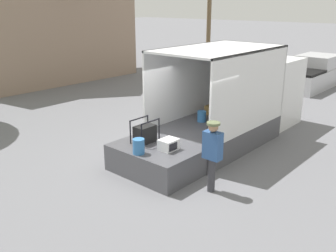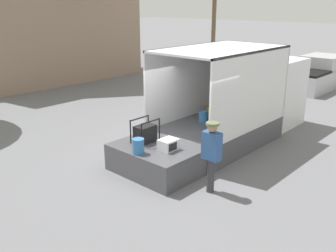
{
  "view_description": "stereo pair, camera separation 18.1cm",
  "coord_description": "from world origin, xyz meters",
  "views": [
    {
      "loc": [
        -7.41,
        -6.32,
        4.33
      ],
      "look_at": [
        -0.49,
        -0.2,
        1.28
      ],
      "focal_mm": 40.0,
      "sensor_mm": 36.0,
      "label": 1
    },
    {
      "loc": [
        -7.29,
        -6.45,
        4.33
      ],
      "look_at": [
        -0.49,
        -0.2,
        1.28
      ],
      "focal_mm": 40.0,
      "sensor_mm": 36.0,
      "label": 2
    }
  ],
  "objects": [
    {
      "name": "orange_bucket",
      "position": [
        -1.38,
        -0.01,
        0.92
      ],
      "size": [
        0.3,
        0.3,
        0.39
      ],
      "color": "#3370B2",
      "rests_on": "tailgate_deck"
    },
    {
      "name": "ground_plane",
      "position": [
        0.0,
        0.0,
        0.0
      ],
      "size": [
        160.0,
        160.0,
        0.0
      ],
      "primitive_type": "plane",
      "color": "slate"
    },
    {
      "name": "utility_pole",
      "position": [
        13.34,
        8.44,
        4.23
      ],
      "size": [
        1.8,
        0.28,
        8.14
      ],
      "color": "brown",
      "rests_on": "ground"
    },
    {
      "name": "box_truck",
      "position": [
        3.75,
        0.0,
        1.02
      ],
      "size": [
        6.16,
        2.4,
        3.06
      ],
      "color": "white",
      "rests_on": "ground"
    },
    {
      "name": "microwave",
      "position": [
        -0.68,
        -0.4,
        0.87
      ],
      "size": [
        0.47,
        0.4,
        0.28
      ],
      "color": "white",
      "rests_on": "tailgate_deck"
    },
    {
      "name": "portable_generator",
      "position": [
        -0.68,
        0.45,
        0.97
      ],
      "size": [
        0.7,
        0.46,
        0.65
      ],
      "color": "black",
      "rests_on": "tailgate_deck"
    },
    {
      "name": "pickup_truck_silver",
      "position": [
        12.7,
        1.06,
        0.68
      ],
      "size": [
        5.18,
        1.95,
        1.65
      ],
      "color": "#B7B7BC",
      "rests_on": "ground"
    },
    {
      "name": "worker_person",
      "position": [
        -0.66,
        -1.74,
        1.07
      ],
      "size": [
        0.31,
        0.44,
        1.74
      ],
      "color": "#38383D",
      "rests_on": "ground"
    },
    {
      "name": "house_backdrop",
      "position": [
        4.49,
        14.63,
        4.18
      ],
      "size": [
        10.15,
        7.22,
        8.21
      ],
      "color": "gray",
      "rests_on": "ground"
    },
    {
      "name": "tailgate_deck",
      "position": [
        -0.79,
        0.0,
        0.36
      ],
      "size": [
        1.57,
        2.28,
        0.73
      ],
      "primitive_type": "cube",
      "color": "#4C4C51",
      "rests_on": "ground"
    }
  ]
}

